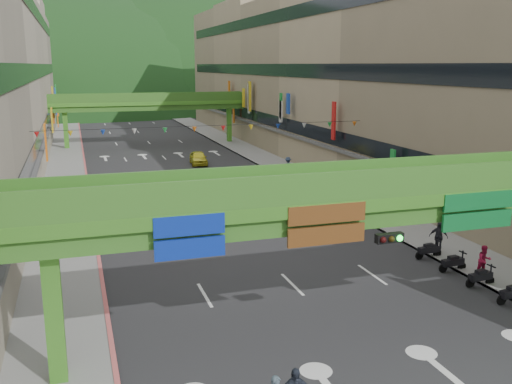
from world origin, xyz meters
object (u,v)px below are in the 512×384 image
object	(u,v)px
overpass_near	(380,216)
pedestrian_red	(484,263)
scooter_rider_mid	(207,183)
car_silver	(137,186)
car_yellow	(198,158)

from	to	relation	value
overpass_near	pedestrian_red	distance (m)	10.89
scooter_rider_mid	car_silver	world-z (taller)	scooter_rider_mid
scooter_rider_mid	pedestrian_red	size ratio (longest dim) A/B	1.34
car_yellow	pedestrian_red	size ratio (longest dim) A/B	2.73
car_yellow	pedestrian_red	world-z (taller)	pedestrian_red
overpass_near	pedestrian_red	size ratio (longest dim) A/B	17.71
car_yellow	overpass_near	bearing A→B (deg)	-87.05
overpass_near	car_yellow	distance (m)	42.95
scooter_rider_mid	pedestrian_red	xyz separation A→B (m)	(9.39, -22.95, -0.31)
scooter_rider_mid	car_yellow	bearing A→B (deg)	80.66
scooter_rider_mid	pedestrian_red	bearing A→B (deg)	-67.74
car_silver	car_yellow	distance (m)	15.37
car_silver	overpass_near	bearing A→B (deg)	-69.47
car_silver	pedestrian_red	world-z (taller)	pedestrian_red
car_yellow	scooter_rider_mid	bearing A→B (deg)	-93.74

